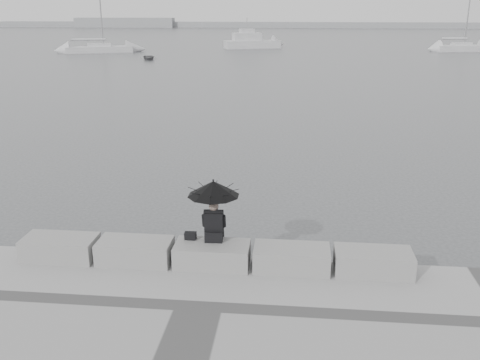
# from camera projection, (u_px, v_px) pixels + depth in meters

# --- Properties ---
(ground) EXTENTS (360.00, 360.00, 0.00)m
(ground) POSITION_uv_depth(u_px,v_px,m) (216.00, 276.00, 12.14)
(ground) COLOR #404245
(ground) RESTS_ON ground
(stone_block_far_left) EXTENTS (1.60, 0.80, 0.50)m
(stone_block_far_left) POSITION_uv_depth(u_px,v_px,m) (60.00, 248.00, 11.81)
(stone_block_far_left) COLOR gray
(stone_block_far_left) RESTS_ON promenade
(stone_block_left) EXTENTS (1.60, 0.80, 0.50)m
(stone_block_left) POSITION_uv_depth(u_px,v_px,m) (135.00, 251.00, 11.65)
(stone_block_left) COLOR gray
(stone_block_left) RESTS_ON promenade
(stone_block_centre) EXTENTS (1.60, 0.80, 0.50)m
(stone_block_centre) POSITION_uv_depth(u_px,v_px,m) (212.00, 255.00, 11.48)
(stone_block_centre) COLOR gray
(stone_block_centre) RESTS_ON promenade
(stone_block_right) EXTENTS (1.60, 0.80, 0.50)m
(stone_block_right) POSITION_uv_depth(u_px,v_px,m) (292.00, 258.00, 11.32)
(stone_block_right) COLOR gray
(stone_block_right) RESTS_ON promenade
(stone_block_far_right) EXTENTS (1.60, 0.80, 0.50)m
(stone_block_far_right) POSITION_uv_depth(u_px,v_px,m) (373.00, 262.00, 11.15)
(stone_block_far_right) COLOR gray
(stone_block_far_right) RESTS_ON promenade
(seated_person) EXTENTS (1.12, 1.12, 1.39)m
(seated_person) POSITION_uv_depth(u_px,v_px,m) (213.00, 197.00, 11.30)
(seated_person) COLOR black
(seated_person) RESTS_ON stone_block_centre
(bag) EXTENTS (0.25, 0.14, 0.16)m
(bag) POSITION_uv_depth(u_px,v_px,m) (190.00, 236.00, 11.63)
(bag) COLOR black
(bag) RESTS_ON stone_block_centre
(distant_landmass) EXTENTS (180.00, 8.00, 2.80)m
(distant_landmass) POSITION_uv_depth(u_px,v_px,m) (264.00, 25.00, 158.87)
(distant_landmass) COLOR gray
(distant_landmass) RESTS_ON ground
(sailboat_left) EXTENTS (8.95, 5.32, 12.90)m
(sailboat_left) POSITION_uv_depth(u_px,v_px,m) (99.00, 49.00, 71.77)
(sailboat_left) COLOR silver
(sailboat_left) RESTS_ON ground
(sailboat_right) EXTENTS (7.41, 3.80, 12.90)m
(sailboat_right) POSITION_uv_depth(u_px,v_px,m) (461.00, 47.00, 73.74)
(sailboat_right) COLOR silver
(sailboat_right) RESTS_ON ground
(motor_cruiser) EXTENTS (8.58, 5.27, 4.50)m
(motor_cruiser) POSITION_uv_depth(u_px,v_px,m) (252.00, 42.00, 79.34)
(motor_cruiser) COLOR silver
(motor_cruiser) RESTS_ON ground
(dinghy) EXTENTS (3.19, 2.17, 0.50)m
(dinghy) POSITION_uv_depth(u_px,v_px,m) (149.00, 57.00, 62.16)
(dinghy) COLOR slate
(dinghy) RESTS_ON ground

